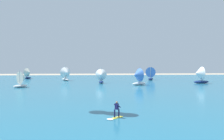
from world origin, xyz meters
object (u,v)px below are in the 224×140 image
Objects in this scene: sailboat_outermost at (66,74)px; sailboat_anchored_offshore at (101,76)px; sailboat_heeled_over at (22,79)px; sailboat_mid_right at (199,75)px; sailboat_trailing at (151,73)px; sailboat_near_shore at (28,73)px; kitesurfer at (115,112)px; sailboat_far_right at (137,77)px.

sailboat_anchored_offshore is at bearing -40.39° from sailboat_outermost.
sailboat_mid_right is at bearing 8.91° from sailboat_heeled_over.
sailboat_outermost is at bearing -175.51° from sailboat_trailing.
sailboat_near_shore is (-14.50, 9.32, -0.27)m from sailboat_outermost.
sailboat_trailing is at bearing 72.57° from kitesurfer.
kitesurfer is 33.26m from sailboat_far_right.
sailboat_heeled_over is (-17.97, -8.78, -0.14)m from sailboat_anchored_offshore.
sailboat_mid_right is at bearing -3.90° from sailboat_anchored_offshore.
sailboat_heeled_over is (-26.93, -3.15, -0.29)m from sailboat_far_right.
sailboat_near_shore is at bearing 170.23° from sailboat_trailing.
sailboat_trailing is at bearing -9.77° from sailboat_near_shore.
sailboat_trailing is at bearing 34.44° from sailboat_anchored_offshore.
sailboat_outermost is at bearing 163.62° from sailboat_mid_right.
sailboat_heeled_over is at bearing -75.04° from sailboat_near_shore.
sailboat_far_right is 18.52m from sailboat_trailing.
sailboat_heeled_over is at bearing 123.12° from kitesurfer.
sailboat_outermost is 1.02× the size of sailboat_far_right.
kitesurfer is 37.93m from sailboat_anchored_offshore.
sailboat_near_shore reaches higher than sailboat_heeled_over.
sailboat_far_right is at bearing -36.87° from sailboat_outermost.
sailboat_near_shore is 0.96× the size of sailboat_anchored_offshore.
sailboat_anchored_offshore is (-8.96, 5.63, -0.15)m from sailboat_far_right.
sailboat_trailing is at bearing 30.24° from sailboat_heeled_over.
sailboat_outermost is 19.34m from sailboat_heeled_over.
sailboat_trailing is at bearing 4.49° from sailboat_outermost.
sailboat_far_right is 0.92× the size of sailboat_mid_right.
sailboat_far_right is at bearing 6.67° from sailboat_heeled_over.
sailboat_outermost is at bearing 139.61° from sailboat_anchored_offshore.
sailboat_far_right is 17.99m from sailboat_mid_right.
sailboat_trailing reaches higher than sailboat_heeled_over.
sailboat_trailing reaches higher than sailboat_anchored_offshore.
sailboat_mid_right reaches higher than kitesurfer.
sailboat_anchored_offshore reaches higher than sailboat_near_shore.
sailboat_near_shore is 0.89× the size of sailboat_trailing.
sailboat_anchored_offshore is 20.01m from sailboat_heeled_over.
sailboat_trailing is 39.86m from sailboat_heeled_over.
sailboat_far_right reaches higher than sailboat_anchored_offshore.
sailboat_far_right reaches higher than kitesurfer.
sailboat_outermost is 27.31m from sailboat_trailing.
sailboat_outermost is 1.14× the size of sailboat_near_shore.
sailboat_near_shore reaches higher than kitesurfer.
sailboat_outermost reaches higher than sailboat_far_right.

